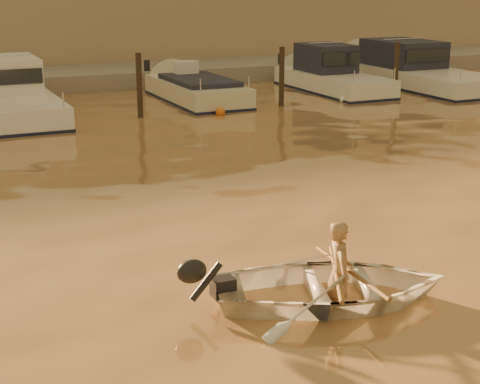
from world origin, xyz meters
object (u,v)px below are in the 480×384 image
dinghy (332,287)px  waterfront_building (58,18)px  moored_boat_2 (10,95)px  moored_boat_4 (333,75)px  person (339,272)px  moored_boat_5 (415,70)px  moored_boat_3 (197,95)px

dinghy → waterfront_building: 27.62m
moored_boat_2 → moored_boat_4: same height
person → waterfront_building: bearing=14.1°
dinghy → moored_boat_5: 21.57m
dinghy → moored_boat_2: moored_boat_2 is taller
moored_boat_3 → person: bearing=-104.8°
moored_boat_3 → moored_boat_4: 5.65m
moored_boat_3 → moored_boat_4: moored_boat_4 is taller
moored_boat_2 → waterfront_building: 11.78m
dinghy → waterfront_building: bearing=13.9°
moored_boat_2 → moored_boat_4: 12.01m
dinghy → moored_boat_4: (10.08, 16.46, 0.42)m
moored_boat_4 → moored_boat_5: bearing=0.0°
moored_boat_4 → moored_boat_5: same height
person → waterfront_building: size_ratio=0.03×
person → moored_boat_5: 21.53m
waterfront_building → moored_boat_4: bearing=-53.3°
person → moored_boat_4: (9.99, 16.49, 0.21)m
dinghy → moored_boat_4: 19.31m
moored_boat_2 → waterfront_building: (3.82, 11.00, 1.77)m
moored_boat_4 → waterfront_building: size_ratio=0.14×
person → waterfront_building: waterfront_building is taller
dinghy → person: person is taller
moored_boat_2 → moored_boat_4: bearing=0.0°
dinghy → moored_boat_3: (4.45, 16.46, 0.02)m
moored_boat_3 → moored_boat_5: 9.50m
person → moored_boat_4: 19.28m
moored_boat_4 → moored_boat_3: bearing=180.0°
waterfront_building → person: bearing=-93.7°
moored_boat_4 → waterfront_building: bearing=126.7°
moored_boat_2 → moored_boat_5: size_ratio=0.89×
moored_boat_2 → moored_boat_5: same height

